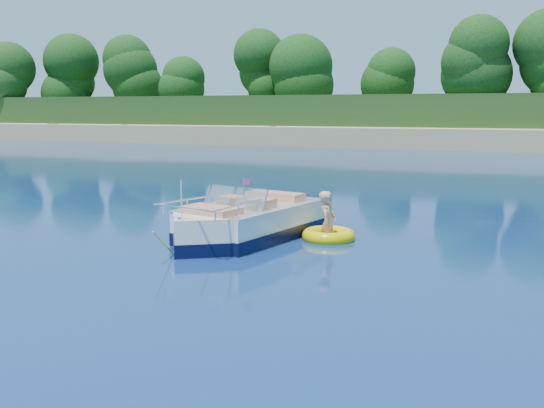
% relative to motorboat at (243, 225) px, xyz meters
% --- Properties ---
extents(ground, '(160.00, 160.00, 0.00)m').
position_rel_motorboat_xyz_m(ground, '(2.22, -2.51, -0.34)').
color(ground, '#0B224D').
rests_on(ground, ground).
extents(shoreline, '(170.00, 59.00, 6.00)m').
position_rel_motorboat_xyz_m(shoreline, '(2.22, 61.26, 0.64)').
color(shoreline, tan).
rests_on(shoreline, ground).
extents(treeline, '(150.00, 7.12, 8.19)m').
position_rel_motorboat_xyz_m(treeline, '(2.26, 38.50, 5.21)').
color(treeline, black).
rests_on(treeline, ground).
extents(motorboat, '(2.61, 5.14, 1.74)m').
position_rel_motorboat_xyz_m(motorboat, '(0.00, 0.00, 0.00)').
color(motorboat, white).
rests_on(motorboat, ground).
extents(tow_tube, '(1.31, 1.31, 0.32)m').
position_rel_motorboat_xyz_m(tow_tube, '(1.76, 0.74, -0.26)').
color(tow_tube, '#E4CD02').
rests_on(tow_tube, ground).
extents(boy, '(0.37, 0.81, 1.58)m').
position_rel_motorboat_xyz_m(boy, '(1.77, 0.68, -0.34)').
color(boy, tan).
rests_on(boy, ground).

